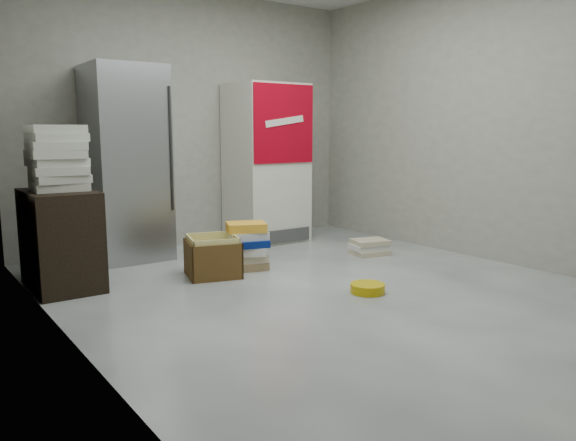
{
  "coord_description": "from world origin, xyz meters",
  "views": [
    {
      "loc": [
        -2.82,
        -3.32,
        1.27
      ],
      "look_at": [
        0.04,
        0.7,
        0.48
      ],
      "focal_mm": 35.0,
      "sensor_mm": 36.0,
      "label": 1
    }
  ],
  "objects_px": {
    "steel_fridge": "(126,164)",
    "phonebook_stack_main": "(247,246)",
    "coke_cooler": "(266,163)",
    "wood_shelf": "(61,240)",
    "cardboard_box": "(213,259)"
  },
  "relations": [
    {
      "from": "coke_cooler",
      "to": "wood_shelf",
      "type": "relative_size",
      "value": 2.25
    },
    {
      "from": "phonebook_stack_main",
      "to": "cardboard_box",
      "type": "bearing_deg",
      "value": -153.59
    },
    {
      "from": "steel_fridge",
      "to": "cardboard_box",
      "type": "relative_size",
      "value": 3.46
    },
    {
      "from": "steel_fridge",
      "to": "cardboard_box",
      "type": "xyz_separation_m",
      "value": [
        0.35,
        -1.11,
        -0.8
      ]
    },
    {
      "from": "steel_fridge",
      "to": "phonebook_stack_main",
      "type": "distance_m",
      "value": 1.49
    },
    {
      "from": "coke_cooler",
      "to": "phonebook_stack_main",
      "type": "height_order",
      "value": "coke_cooler"
    },
    {
      "from": "cardboard_box",
      "to": "phonebook_stack_main",
      "type": "bearing_deg",
      "value": 20.32
    },
    {
      "from": "coke_cooler",
      "to": "steel_fridge",
      "type": "bearing_deg",
      "value": 179.82
    },
    {
      "from": "coke_cooler",
      "to": "phonebook_stack_main",
      "type": "bearing_deg",
      "value": -130.83
    },
    {
      "from": "phonebook_stack_main",
      "to": "cardboard_box",
      "type": "relative_size",
      "value": 0.83
    },
    {
      "from": "wood_shelf",
      "to": "cardboard_box",
      "type": "height_order",
      "value": "wood_shelf"
    },
    {
      "from": "steel_fridge",
      "to": "coke_cooler",
      "type": "height_order",
      "value": "steel_fridge"
    },
    {
      "from": "coke_cooler",
      "to": "phonebook_stack_main",
      "type": "xyz_separation_m",
      "value": [
        -0.93,
        -1.08,
        -0.69
      ]
    },
    {
      "from": "coke_cooler",
      "to": "phonebook_stack_main",
      "type": "distance_m",
      "value": 1.58
    },
    {
      "from": "cardboard_box",
      "to": "wood_shelf",
      "type": "bearing_deg",
      "value": 178.04
    }
  ]
}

